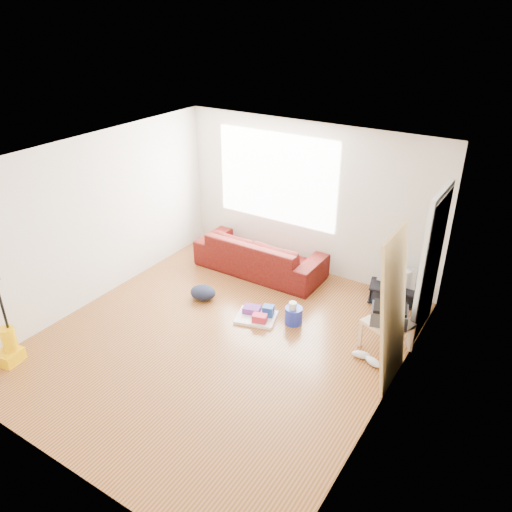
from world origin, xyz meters
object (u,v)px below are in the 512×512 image
Objects in this scene: tv_stand at (393,293)px; backpack at (203,299)px; sofa at (260,271)px; cleaning_tray at (258,315)px; side_table at (388,326)px; vacuum at (9,346)px; bucket at (293,323)px.

tv_stand reaches higher than backpack.
sofa is 1.44m from cleaning_tray.
side_table is 1.85m from cleaning_tray.
cleaning_tray is 0.54× the size of vacuum.
tv_stand is at bearing 19.96° from backpack.
tv_stand is (2.23, 0.27, 0.14)m from sofa.
cleaning_tray is (0.73, -1.24, 0.06)m from sofa.
sofa is at bearing 139.26° from bucket.
backpack is at bearing -162.89° from tv_stand.
cleaning_tray is 3.30m from vacuum.
cleaning_tray is 1.66× the size of backpack.
side_table is 2.84m from backpack.
backpack is at bearing -173.27° from bucket.
bucket is 1.50m from backpack.
tv_stand is at bearing 37.06° from vacuum.
bucket is 0.38× the size of cleaning_tray.
backpack is at bearing 54.72° from vacuum.
side_table is 1.01× the size of cleaning_tray.
sofa is 4.00m from vacuum.
sofa is at bearing 120.69° from cleaning_tray.
vacuum reaches higher than backpack.
vacuum reaches higher than side_table.
bucket is at bearing 34.78° from vacuum.
vacuum reaches higher than bucket.
side_table is 1.67× the size of backpack.
side_table reaches higher than sofa.
cleaning_tray is 1.01m from backpack.
side_table reaches higher than bucket.
cleaning_tray reaches higher than bucket.
vacuum is (-2.15, -2.49, 0.17)m from cleaning_tray.
bucket is at bearing 139.26° from sofa.
backpack is (-1.00, 0.01, -0.06)m from cleaning_tray.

